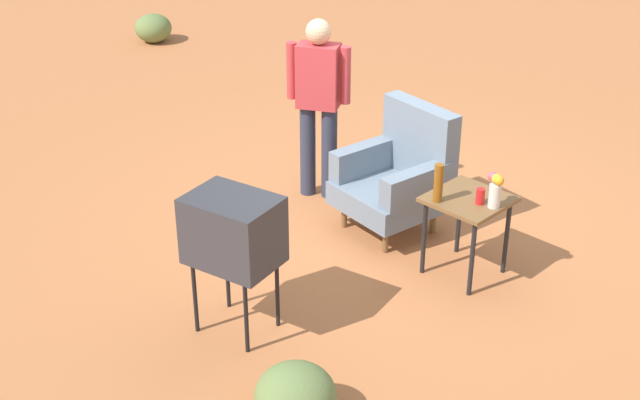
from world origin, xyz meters
TOP-DOWN VIEW (x-y plane):
  - ground_plane at (0.00, 0.00)m, footprint 60.00×60.00m
  - armchair at (0.19, 0.00)m, footprint 0.87×0.88m
  - side_table at (1.04, -0.21)m, footprint 0.56×0.56m
  - tv_on_stand at (0.35, -1.92)m, footprint 0.68×0.56m
  - person_standing at (-0.71, -0.04)m, footprint 0.51×0.37m
  - bottle_tall_amber at (0.90, -0.42)m, footprint 0.07×0.07m
  - soda_can_red at (1.15, -0.23)m, footprint 0.07×0.07m
  - flower_vase at (1.25, -0.20)m, footprint 0.14×0.10m
  - shrub_near at (1.33, -2.30)m, footprint 0.50×0.50m
  - shrub_mid at (-5.66, 1.69)m, footprint 0.51×0.51m

SIDE VIEW (x-z plane):
  - ground_plane at x=0.00m, z-range 0.00..0.00m
  - shrub_near at x=1.33m, z-range 0.00..0.38m
  - shrub_mid at x=-5.66m, z-range 0.00..0.39m
  - armchair at x=0.19m, z-range -0.03..1.03m
  - side_table at x=1.04m, z-range 0.23..0.88m
  - soda_can_red at x=1.15m, z-range 0.65..0.78m
  - tv_on_stand at x=0.35m, z-range 0.27..1.30m
  - flower_vase at x=1.25m, z-range 0.67..0.93m
  - bottle_tall_amber at x=0.90m, z-range 0.65..0.95m
  - person_standing at x=-0.71m, z-range 0.12..1.76m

